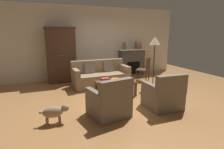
{
  "coord_description": "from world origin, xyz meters",
  "views": [
    {
      "loc": [
        -2.14,
        -4.6,
        1.78
      ],
      "look_at": [
        -0.13,
        0.4,
        0.55
      ],
      "focal_mm": 29.08,
      "sensor_mm": 36.0,
      "label": 1
    }
  ],
  "objects_px": {
    "fireplace": "(132,62)",
    "armchair_near_right": "(164,96)",
    "coffee_table": "(116,83)",
    "armchair_near_left": "(110,102)",
    "fruit_bowl": "(116,80)",
    "mantel_vase_terracotta": "(140,46)",
    "floor_lamp": "(155,44)",
    "mantel_vase_bronze": "(124,46)",
    "dog": "(55,112)",
    "side_chair_wooden": "(145,68)",
    "mantel_vase_slate": "(136,45)",
    "armoire": "(61,55)",
    "couch": "(101,76)",
    "book_stack": "(105,80)"
  },
  "relations": [
    {
      "from": "coffee_table",
      "to": "mantel_vase_terracotta",
      "type": "height_order",
      "value": "mantel_vase_terracotta"
    },
    {
      "from": "armchair_near_right",
      "to": "book_stack",
      "type": "bearing_deg",
      "value": 127.63
    },
    {
      "from": "fireplace",
      "to": "armchair_near_left",
      "type": "height_order",
      "value": "fireplace"
    },
    {
      "from": "armoire",
      "to": "fruit_bowl",
      "type": "distance_m",
      "value": 2.53
    },
    {
      "from": "coffee_table",
      "to": "armchair_near_left",
      "type": "relative_size",
      "value": 1.22
    },
    {
      "from": "armoire",
      "to": "floor_lamp",
      "type": "relative_size",
      "value": 1.19
    },
    {
      "from": "dog",
      "to": "mantel_vase_terracotta",
      "type": "bearing_deg",
      "value": 40.74
    },
    {
      "from": "fruit_bowl",
      "to": "mantel_vase_terracotta",
      "type": "relative_size",
      "value": 1.16
    },
    {
      "from": "fireplace",
      "to": "dog",
      "type": "relative_size",
      "value": 2.2
    },
    {
      "from": "mantel_vase_terracotta",
      "to": "book_stack",
      "type": "bearing_deg",
      "value": -137.51
    },
    {
      "from": "armoire",
      "to": "coffee_table",
      "type": "relative_size",
      "value": 1.81
    },
    {
      "from": "fireplace",
      "to": "armchair_near_right",
      "type": "height_order",
      "value": "fireplace"
    },
    {
      "from": "mantel_vase_bronze",
      "to": "dog",
      "type": "bearing_deg",
      "value": -133.03
    },
    {
      "from": "armchair_near_left",
      "to": "floor_lamp",
      "type": "relative_size",
      "value": 0.54
    },
    {
      "from": "couch",
      "to": "floor_lamp",
      "type": "xyz_separation_m",
      "value": [
        1.57,
        -0.85,
        1.13
      ]
    },
    {
      "from": "fireplace",
      "to": "floor_lamp",
      "type": "relative_size",
      "value": 0.75
    },
    {
      "from": "coffee_table",
      "to": "mantel_vase_terracotta",
      "type": "xyz_separation_m",
      "value": [
        2.08,
        2.23,
        0.88
      ]
    },
    {
      "from": "fireplace",
      "to": "armchair_near_left",
      "type": "relative_size",
      "value": 1.4
    },
    {
      "from": "book_stack",
      "to": "fruit_bowl",
      "type": "bearing_deg",
      "value": 2.2
    },
    {
      "from": "side_chair_wooden",
      "to": "floor_lamp",
      "type": "xyz_separation_m",
      "value": [
        -0.17,
        -0.77,
        0.93
      ]
    },
    {
      "from": "mantel_vase_terracotta",
      "to": "side_chair_wooden",
      "type": "relative_size",
      "value": 0.28
    },
    {
      "from": "fruit_bowl",
      "to": "dog",
      "type": "bearing_deg",
      "value": -147.43
    },
    {
      "from": "couch",
      "to": "mantel_vase_terracotta",
      "type": "distance_m",
      "value": 2.58
    },
    {
      "from": "armoire",
      "to": "couch",
      "type": "distance_m",
      "value": 1.68
    },
    {
      "from": "mantel_vase_bronze",
      "to": "side_chair_wooden",
      "type": "distance_m",
      "value": 1.41
    },
    {
      "from": "mantel_vase_slate",
      "to": "armchair_near_left",
      "type": "bearing_deg",
      "value": -126.45
    },
    {
      "from": "fireplace",
      "to": "couch",
      "type": "relative_size",
      "value": 0.65
    },
    {
      "from": "armoire",
      "to": "mantel_vase_bronze",
      "type": "distance_m",
      "value": 2.58
    },
    {
      "from": "mantel_vase_slate",
      "to": "floor_lamp",
      "type": "xyz_separation_m",
      "value": [
        -0.39,
        -1.91,
        0.17
      ]
    },
    {
      "from": "side_chair_wooden",
      "to": "dog",
      "type": "relative_size",
      "value": 1.57
    },
    {
      "from": "mantel_vase_terracotta",
      "to": "floor_lamp",
      "type": "xyz_separation_m",
      "value": [
        -0.59,
        -1.91,
        0.2
      ]
    },
    {
      "from": "armoire",
      "to": "floor_lamp",
      "type": "xyz_separation_m",
      "value": [
        2.74,
        -1.85,
        0.45
      ]
    },
    {
      "from": "fireplace",
      "to": "armoire",
      "type": "xyz_separation_m",
      "value": [
        -2.95,
        -0.08,
        0.43
      ]
    },
    {
      "from": "armchair_near_left",
      "to": "fruit_bowl",
      "type": "bearing_deg",
      "value": 61.75
    },
    {
      "from": "armoire",
      "to": "dog",
      "type": "relative_size",
      "value": 3.47
    },
    {
      "from": "armchair_near_left",
      "to": "side_chair_wooden",
      "type": "relative_size",
      "value": 1.0
    },
    {
      "from": "armchair_near_left",
      "to": "fireplace",
      "type": "bearing_deg",
      "value": 55.68
    },
    {
      "from": "armoire",
      "to": "mantel_vase_terracotta",
      "type": "bearing_deg",
      "value": 1.03
    },
    {
      "from": "fireplace",
      "to": "armchair_near_right",
      "type": "relative_size",
      "value": 1.43
    },
    {
      "from": "fireplace",
      "to": "coffee_table",
      "type": "bearing_deg",
      "value": -127.12
    },
    {
      "from": "armoire",
      "to": "fruit_bowl",
      "type": "height_order",
      "value": "armoire"
    },
    {
      "from": "fireplace",
      "to": "fruit_bowl",
      "type": "distance_m",
      "value": 2.77
    },
    {
      "from": "couch",
      "to": "floor_lamp",
      "type": "distance_m",
      "value": 2.12
    },
    {
      "from": "mantel_vase_terracotta",
      "to": "floor_lamp",
      "type": "relative_size",
      "value": 0.15
    },
    {
      "from": "armchair_near_left",
      "to": "armchair_near_right",
      "type": "distance_m",
      "value": 1.36
    },
    {
      "from": "fruit_bowl",
      "to": "armchair_near_left",
      "type": "bearing_deg",
      "value": -118.25
    },
    {
      "from": "mantel_vase_slate",
      "to": "side_chair_wooden",
      "type": "height_order",
      "value": "mantel_vase_slate"
    },
    {
      "from": "coffee_table",
      "to": "armchair_near_right",
      "type": "relative_size",
      "value": 1.25
    },
    {
      "from": "fruit_bowl",
      "to": "mantel_vase_terracotta",
      "type": "bearing_deg",
      "value": 46.6
    },
    {
      "from": "book_stack",
      "to": "mantel_vase_terracotta",
      "type": "distance_m",
      "value": 3.34
    }
  ]
}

